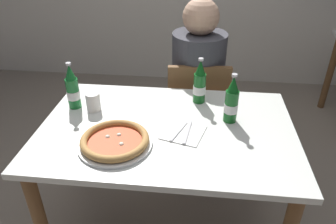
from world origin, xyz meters
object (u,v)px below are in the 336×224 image
(pizza_margherita_near, at_px, (115,141))
(beer_bottle_center, at_px, (231,102))
(paper_cup, at_px, (93,102))
(beer_bottle_right, at_px, (200,84))
(napkin_with_cutlery, at_px, (183,132))
(chair_behind_table, at_px, (197,111))
(diner_seated, at_px, (197,94))
(dining_table_main, at_px, (167,146))
(beer_bottle_left, at_px, (73,89))

(pizza_margherita_near, distance_m, beer_bottle_center, 0.57)
(pizza_margherita_near, height_order, beer_bottle_center, beer_bottle_center)
(beer_bottle_center, height_order, paper_cup, beer_bottle_center)
(beer_bottle_right, xyz_separation_m, napkin_with_cutlery, (-0.06, -0.30, -0.10))
(beer_bottle_right, bearing_deg, beer_bottle_center, -48.61)
(beer_bottle_right, relative_size, napkin_with_cutlery, 1.12)
(pizza_margherita_near, height_order, beer_bottle_right, beer_bottle_right)
(chair_behind_table, height_order, diner_seated, diner_seated)
(napkin_with_cutlery, bearing_deg, paper_cup, 161.74)
(dining_table_main, relative_size, paper_cup, 12.63)
(beer_bottle_left, distance_m, beer_bottle_right, 0.65)
(chair_behind_table, relative_size, beer_bottle_left, 3.44)
(diner_seated, relative_size, beer_bottle_center, 4.89)
(chair_behind_table, bearing_deg, beer_bottle_left, 33.37)
(beer_bottle_right, bearing_deg, pizza_margherita_near, -129.17)
(dining_table_main, xyz_separation_m, beer_bottle_center, (0.30, 0.09, 0.22))
(chair_behind_table, bearing_deg, beer_bottle_right, 87.87)
(beer_bottle_center, bearing_deg, beer_bottle_left, 176.59)
(beer_bottle_left, height_order, beer_bottle_right, same)
(chair_behind_table, distance_m, napkin_with_cutlery, 0.71)
(beer_bottle_center, bearing_deg, napkin_with_cutlery, -149.48)
(napkin_with_cutlery, relative_size, paper_cup, 2.33)
(diner_seated, height_order, beer_bottle_center, diner_seated)
(beer_bottle_right, bearing_deg, diner_seated, 92.03)
(diner_seated, distance_m, beer_bottle_right, 0.48)
(chair_behind_table, xyz_separation_m, diner_seated, (-0.00, 0.05, 0.10))
(beer_bottle_left, relative_size, paper_cup, 2.60)
(diner_seated, bearing_deg, napkin_with_cutlery, -93.94)
(pizza_margherita_near, distance_m, napkin_with_cutlery, 0.32)
(dining_table_main, distance_m, paper_cup, 0.44)
(chair_behind_table, relative_size, beer_bottle_right, 3.44)
(beer_bottle_right, bearing_deg, chair_behind_table, 91.57)
(pizza_margherita_near, bearing_deg, diner_seated, 67.92)
(pizza_margherita_near, relative_size, beer_bottle_center, 1.31)
(chair_behind_table, xyz_separation_m, pizza_margherita_near, (-0.34, -0.78, 0.29))
(dining_table_main, height_order, chair_behind_table, chair_behind_table)
(dining_table_main, height_order, beer_bottle_center, beer_bottle_center)
(dining_table_main, relative_size, chair_behind_table, 1.41)
(chair_behind_table, distance_m, beer_bottle_center, 0.66)
(diner_seated, bearing_deg, chair_behind_table, -84.83)
(napkin_with_cutlery, distance_m, paper_cup, 0.50)
(diner_seated, relative_size, beer_bottle_left, 4.89)
(napkin_with_cutlery, bearing_deg, dining_table_main, 152.61)
(chair_behind_table, relative_size, paper_cup, 8.95)
(beer_bottle_center, relative_size, paper_cup, 2.60)
(dining_table_main, distance_m, beer_bottle_left, 0.56)
(pizza_margherita_near, distance_m, paper_cup, 0.34)
(pizza_margherita_near, bearing_deg, chair_behind_table, 66.37)
(pizza_margherita_near, bearing_deg, napkin_with_cutlery, 23.81)
(pizza_margherita_near, height_order, paper_cup, paper_cup)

